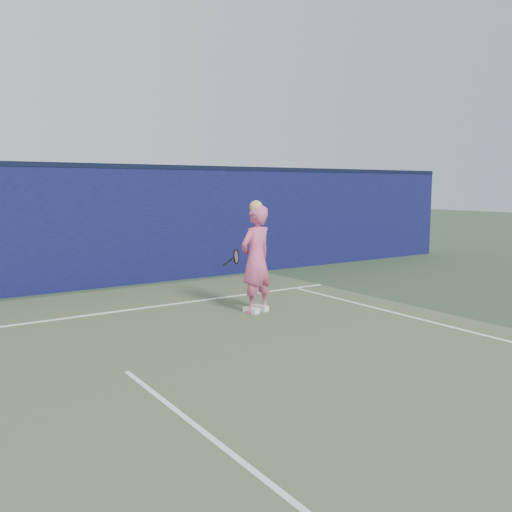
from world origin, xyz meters
TOP-DOWN VIEW (x-y plane):
  - ground at (0.00, 0.00)m, footprint 80.00×80.00m
  - court_surface at (0.00, -2.00)m, footprint 11.00×16.00m
  - backstop_wall at (0.00, 6.50)m, footprint 24.00×0.40m
  - wall_cap at (0.00, 6.50)m, footprint 24.00×0.42m
  - player at (2.92, 2.68)m, footprint 0.75×0.59m
  - racket at (2.79, 3.13)m, footprint 0.47×0.27m
  - court_lines at (0.00, -0.33)m, footprint 11.00×12.04m

SIDE VIEW (x-z plane):
  - ground at x=0.00m, z-range 0.00..0.00m
  - court_surface at x=0.00m, z-range 0.00..0.01m
  - court_lines at x=0.00m, z-range 0.01..0.01m
  - racket at x=2.79m, z-range 0.77..1.04m
  - player at x=2.92m, z-range -0.03..1.86m
  - backstop_wall at x=0.00m, z-range 0.00..2.50m
  - wall_cap at x=0.00m, z-range 2.50..2.60m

